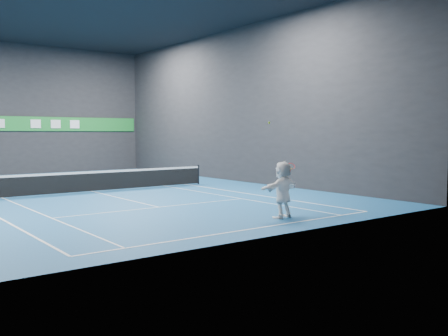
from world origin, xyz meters
TOP-DOWN VIEW (x-y plane):
  - ground at (0.00, 0.00)m, footprint 26.00×26.00m
  - ceiling at (0.00, 0.00)m, footprint 26.00×26.00m
  - wall_back at (0.00, 13.00)m, footprint 18.00×0.10m
  - wall_front at (0.00, -13.00)m, footprint 18.00×0.10m
  - wall_right at (9.00, 0.00)m, footprint 0.10×26.00m
  - baseline_near at (0.00, -11.89)m, footprint 10.98×0.08m
  - baseline_far at (0.00, 11.89)m, footprint 10.98×0.08m
  - sideline_doubles_right at (5.49, 0.00)m, footprint 0.08×23.78m
  - sideline_singles_left at (-4.11, 0.00)m, footprint 0.06×23.78m
  - sideline_singles_right at (4.11, 0.00)m, footprint 0.06×23.78m
  - service_line_near at (0.00, -6.40)m, footprint 8.23×0.06m
  - service_line_far at (0.00, 6.40)m, footprint 8.23×0.06m
  - center_service_line at (0.00, 0.00)m, footprint 0.06×12.80m
  - player at (2.11, -11.01)m, footprint 1.84×0.85m
  - tennis_ball at (1.67, -10.80)m, footprint 0.07×0.07m
  - tennis_net at (0.00, 0.00)m, footprint 12.50×0.10m
  - sponsor_banner at (0.00, 12.93)m, footprint 17.64×0.11m
  - tennis_racket at (2.50, -10.96)m, footprint 0.51×0.36m

SIDE VIEW (x-z plane):
  - ground at x=0.00m, z-range 0.00..0.00m
  - baseline_near at x=0.00m, z-range 0.00..0.01m
  - baseline_far at x=0.00m, z-range 0.00..0.01m
  - sideline_doubles_right at x=5.49m, z-range 0.00..0.01m
  - sideline_singles_left at x=-4.11m, z-range 0.00..0.01m
  - sideline_singles_right at x=4.11m, z-range 0.00..0.01m
  - service_line_near at x=0.00m, z-range 0.00..0.01m
  - service_line_far at x=0.00m, z-range 0.00..0.01m
  - center_service_line at x=0.00m, z-range 0.00..0.01m
  - tennis_net at x=0.00m, z-range 0.00..1.07m
  - player at x=2.11m, z-range 0.00..1.91m
  - tennis_racket at x=2.50m, z-range 1.44..1.93m
  - tennis_ball at x=1.67m, z-range 3.15..3.22m
  - sponsor_banner at x=0.00m, z-range 3.00..4.00m
  - wall_back at x=0.00m, z-range 0.00..9.00m
  - wall_front at x=0.00m, z-range 0.00..9.00m
  - wall_right at x=9.00m, z-range 0.00..9.00m
  - ceiling at x=0.00m, z-range 9.00..9.00m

